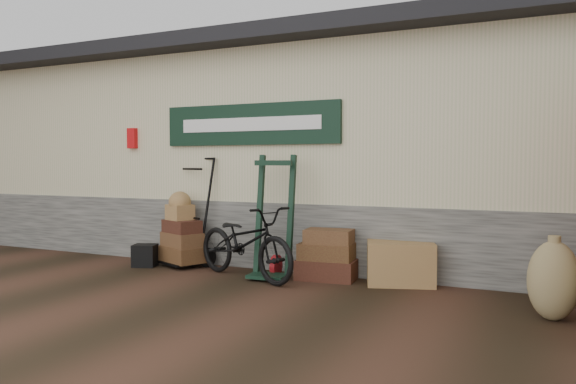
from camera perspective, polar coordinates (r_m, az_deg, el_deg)
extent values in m
plane|color=black|center=(6.74, -5.66, -9.32)|extent=(80.00, 80.00, 0.00)
cube|color=#4C4C47|center=(9.11, 3.25, -3.22)|extent=(14.00, 3.54, 0.90)
cube|color=#C5C490|center=(9.07, 3.28, 6.24)|extent=(14.00, 3.50, 2.10)
cube|color=black|center=(9.07, 2.94, 13.56)|extent=(14.40, 4.10, 0.20)
cube|color=black|center=(7.59, -3.91, 6.87)|extent=(2.60, 0.06, 0.55)
cube|color=white|center=(7.56, -4.04, 6.88)|extent=(2.10, 0.01, 0.18)
cube|color=red|center=(8.73, -15.50, 5.28)|extent=(0.14, 0.10, 0.30)
cube|color=brown|center=(6.79, 11.36, -7.11)|extent=(0.89, 0.72, 0.50)
cube|color=black|center=(8.05, -14.33, -6.26)|extent=(0.38, 0.35, 0.31)
imported|color=black|center=(6.98, -4.37, -4.68)|extent=(1.20, 1.84, 1.01)
ellipsoid|color=#92784E|center=(5.69, 25.36, -8.14)|extent=(0.52, 0.46, 0.73)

